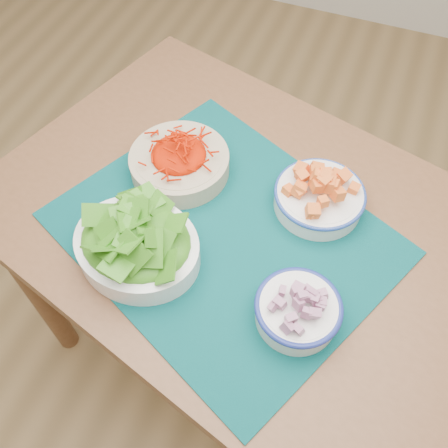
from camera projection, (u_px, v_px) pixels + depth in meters
name	position (u px, v px, depth m)	size (l,w,h in m)	color
ground	(167.00, 332.00, 1.66)	(4.00, 4.00, 0.00)	tan
table	(253.00, 253.00, 1.09)	(1.26, 1.01, 0.75)	brown
placemat	(224.00, 233.00, 0.99)	(0.61, 0.50, 0.00)	#002C2E
carrot_bowl	(179.00, 158.00, 1.04)	(0.25, 0.25, 0.08)	#BCAD8C
squash_bowl	(320.00, 194.00, 0.99)	(0.20, 0.20, 0.08)	white
lettuce_bowl	(136.00, 241.00, 0.91)	(0.27, 0.23, 0.11)	white
onion_bowl	(298.00, 308.00, 0.85)	(0.19, 0.19, 0.08)	white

